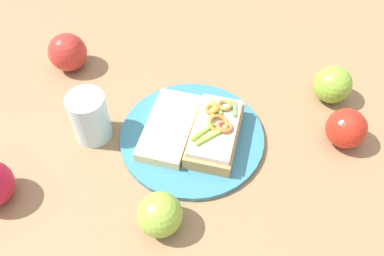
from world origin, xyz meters
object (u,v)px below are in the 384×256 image
apple_2 (333,84)px  drinking_glass (90,117)px  bread_slice_side (170,127)px  apple_3 (346,128)px  apple_1 (160,214)px  plate (192,136)px  apple_4 (68,52)px  sandwich (215,132)px

apple_2 → drinking_glass: 0.47m
bread_slice_side → apple_3: (0.19, 0.25, 0.02)m
drinking_glass → apple_1: bearing=1.5°
bread_slice_side → apple_1: apple_1 is taller
plate → apple_1: apple_1 is taller
apple_4 → apple_3: bearing=34.8°
plate → drinking_glass: size_ratio=2.73×
bread_slice_side → apple_2: size_ratio=2.21×
sandwich → apple_1: apple_1 is taller
bread_slice_side → drinking_glass: size_ratio=1.68×
sandwich → drinking_glass: size_ratio=1.73×
sandwich → apple_1: size_ratio=2.39×
apple_2 → apple_3: bearing=-34.4°
apple_2 → apple_3: (0.09, -0.06, -0.00)m
apple_1 → bread_slice_side: bearing=143.0°
plate → apple_3: size_ratio=3.65×
sandwich → apple_2: (0.04, 0.26, 0.01)m
sandwich → apple_2: size_ratio=2.28×
plate → drinking_glass: 0.19m
sandwich → drinking_glass: drinking_glass is taller
sandwich → apple_1: bearing=-15.0°
apple_3 → apple_4: apple_4 is taller
apple_3 → drinking_glass: drinking_glass is taller
bread_slice_side → plate: bearing=90.9°
sandwich → apple_4: size_ratio=2.10×
sandwich → apple_2: bearing=129.8°
sandwich → apple_3: (0.13, 0.20, 0.01)m
apple_4 → sandwich: bearing=21.3°
plate → drinking_glass: drinking_glass is taller
apple_1 → apple_4: size_ratio=0.88×
bread_slice_side → drinking_glass: bearing=-75.1°
plate → apple_1: size_ratio=3.76×
bread_slice_side → apple_4: size_ratio=2.04×
apple_1 → apple_4: 0.43m
apple_1 → drinking_glass: 0.23m
sandwich → apple_4: 0.37m
apple_1 → apple_4: bearing=175.2°
apple_4 → drinking_glass: drinking_glass is taller
apple_4 → apple_1: bearing=-4.8°
plate → apple_4: apple_4 is taller
plate → bread_slice_side: 0.05m
apple_3 → apple_4: size_ratio=0.91×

